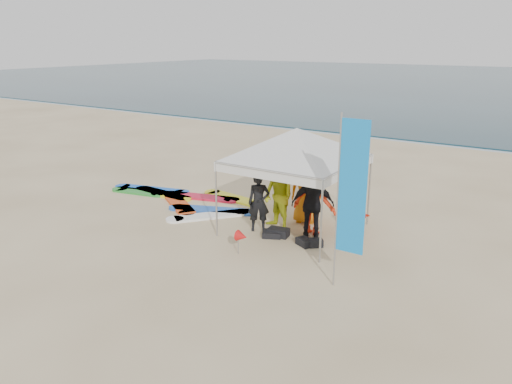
{
  "coord_description": "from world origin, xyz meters",
  "views": [
    {
      "loc": [
        7.1,
        -8.15,
        5.13
      ],
      "look_at": [
        0.07,
        2.6,
        1.2
      ],
      "focal_mm": 35.0,
      "sensor_mm": 36.0,
      "label": 1
    }
  ],
  "objects_px": {
    "person_black_a": "(259,202)",
    "marker_pennant": "(242,237)",
    "canopy_tent": "(297,128)",
    "person_black_b": "(313,204)",
    "feather_flag": "(351,190)",
    "surfboard_spread": "(186,200)",
    "person_seated": "(358,220)",
    "person_orange_a": "(314,199)",
    "person_yellow": "(278,196)",
    "person_orange_b": "(306,191)"
  },
  "relations": [
    {
      "from": "person_black_a",
      "to": "marker_pennant",
      "type": "distance_m",
      "value": 1.77
    },
    {
      "from": "person_black_a",
      "to": "canopy_tent",
      "type": "relative_size",
      "value": 0.38
    },
    {
      "from": "person_black_b",
      "to": "feather_flag",
      "type": "bearing_deg",
      "value": 105.94
    },
    {
      "from": "marker_pennant",
      "to": "surfboard_spread",
      "type": "bearing_deg",
      "value": 147.51
    },
    {
      "from": "person_black_a",
      "to": "canopy_tent",
      "type": "bearing_deg",
      "value": 1.36
    },
    {
      "from": "person_black_a",
      "to": "person_black_b",
      "type": "height_order",
      "value": "person_black_b"
    },
    {
      "from": "person_seated",
      "to": "surfboard_spread",
      "type": "xyz_separation_m",
      "value": [
        -5.97,
        -0.18,
        -0.43
      ]
    },
    {
      "from": "person_orange_a",
      "to": "marker_pennant",
      "type": "height_order",
      "value": "person_orange_a"
    },
    {
      "from": "person_yellow",
      "to": "person_black_b",
      "type": "relative_size",
      "value": 1.0
    },
    {
      "from": "person_orange_b",
      "to": "marker_pennant",
      "type": "relative_size",
      "value": 3.04
    },
    {
      "from": "surfboard_spread",
      "to": "person_black_b",
      "type": "bearing_deg",
      "value": -7.4
    },
    {
      "from": "canopy_tent",
      "to": "feather_flag",
      "type": "bearing_deg",
      "value": -43.16
    },
    {
      "from": "person_black_a",
      "to": "marker_pennant",
      "type": "height_order",
      "value": "person_black_a"
    },
    {
      "from": "person_yellow",
      "to": "feather_flag",
      "type": "xyz_separation_m",
      "value": [
        3.04,
        -2.26,
        1.26
      ]
    },
    {
      "from": "feather_flag",
      "to": "person_black_a",
      "type": "bearing_deg",
      "value": 151.5
    },
    {
      "from": "person_black_a",
      "to": "person_yellow",
      "type": "distance_m",
      "value": 0.58
    },
    {
      "from": "person_black_b",
      "to": "person_seated",
      "type": "distance_m",
      "value": 1.37
    },
    {
      "from": "person_black_b",
      "to": "feather_flag",
      "type": "distance_m",
      "value": 3.14
    },
    {
      "from": "feather_flag",
      "to": "surfboard_spread",
      "type": "relative_size",
      "value": 0.68
    },
    {
      "from": "surfboard_spread",
      "to": "marker_pennant",
      "type": "bearing_deg",
      "value": -32.49
    },
    {
      "from": "person_orange_a",
      "to": "surfboard_spread",
      "type": "distance_m",
      "value": 4.95
    },
    {
      "from": "marker_pennant",
      "to": "surfboard_spread",
      "type": "height_order",
      "value": "marker_pennant"
    },
    {
      "from": "person_seated",
      "to": "canopy_tent",
      "type": "xyz_separation_m",
      "value": [
        -1.66,
        -0.54,
        2.41
      ]
    },
    {
      "from": "person_orange_b",
      "to": "person_seated",
      "type": "height_order",
      "value": "person_orange_b"
    },
    {
      "from": "person_seated",
      "to": "feather_flag",
      "type": "xyz_separation_m",
      "value": [
        0.94,
        -2.98,
        1.76
      ]
    },
    {
      "from": "person_yellow",
      "to": "person_orange_b",
      "type": "distance_m",
      "value": 0.98
    },
    {
      "from": "feather_flag",
      "to": "surfboard_spread",
      "type": "xyz_separation_m",
      "value": [
        -6.91,
        2.8,
        -2.19
      ]
    },
    {
      "from": "person_orange_a",
      "to": "marker_pennant",
      "type": "xyz_separation_m",
      "value": [
        -0.8,
        -2.29,
        -0.48
      ]
    },
    {
      "from": "canopy_tent",
      "to": "feather_flag",
      "type": "distance_m",
      "value": 3.63
    },
    {
      "from": "marker_pennant",
      "to": "surfboard_spread",
      "type": "relative_size",
      "value": 0.12
    },
    {
      "from": "person_yellow",
      "to": "person_orange_b",
      "type": "xyz_separation_m",
      "value": [
        0.41,
        0.9,
        0.01
      ]
    },
    {
      "from": "person_black_b",
      "to": "person_seated",
      "type": "relative_size",
      "value": 2.06
    },
    {
      "from": "person_black_a",
      "to": "surfboard_spread",
      "type": "bearing_deg",
      "value": 131.04
    },
    {
      "from": "person_black_a",
      "to": "person_orange_a",
      "type": "bearing_deg",
      "value": -8.5
    },
    {
      "from": "person_black_a",
      "to": "feather_flag",
      "type": "bearing_deg",
      "value": -62.4
    },
    {
      "from": "person_black_a",
      "to": "surfboard_spread",
      "type": "distance_m",
      "value": 3.69
    },
    {
      "from": "canopy_tent",
      "to": "marker_pennant",
      "type": "xyz_separation_m",
      "value": [
        -0.25,
        -2.23,
        -2.39
      ]
    },
    {
      "from": "person_black_a",
      "to": "feather_flag",
      "type": "distance_m",
      "value": 4.14
    },
    {
      "from": "person_black_b",
      "to": "marker_pennant",
      "type": "bearing_deg",
      "value": 38.24
    },
    {
      "from": "person_yellow",
      "to": "person_orange_a",
      "type": "relative_size",
      "value": 0.98
    },
    {
      "from": "person_yellow",
      "to": "feather_flag",
      "type": "bearing_deg",
      "value": -17.75
    },
    {
      "from": "marker_pennant",
      "to": "surfboard_spread",
      "type": "xyz_separation_m",
      "value": [
        -4.05,
        2.58,
        -0.46
      ]
    },
    {
      "from": "person_black_b",
      "to": "person_seated",
      "type": "xyz_separation_m",
      "value": [
        0.97,
        0.83,
        -0.5
      ]
    },
    {
      "from": "person_orange_b",
      "to": "surfboard_spread",
      "type": "xyz_separation_m",
      "value": [
        -4.28,
        -0.36,
        -0.93
      ]
    },
    {
      "from": "canopy_tent",
      "to": "marker_pennant",
      "type": "height_order",
      "value": "canopy_tent"
    },
    {
      "from": "person_seated",
      "to": "feather_flag",
      "type": "height_order",
      "value": "feather_flag"
    },
    {
      "from": "surfboard_spread",
      "to": "canopy_tent",
      "type": "bearing_deg",
      "value": -4.73
    },
    {
      "from": "person_orange_a",
      "to": "person_black_b",
      "type": "relative_size",
      "value": 1.02
    },
    {
      "from": "person_orange_a",
      "to": "person_black_a",
      "type": "bearing_deg",
      "value": 24.47
    },
    {
      "from": "person_yellow",
      "to": "marker_pennant",
      "type": "height_order",
      "value": "person_yellow"
    }
  ]
}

